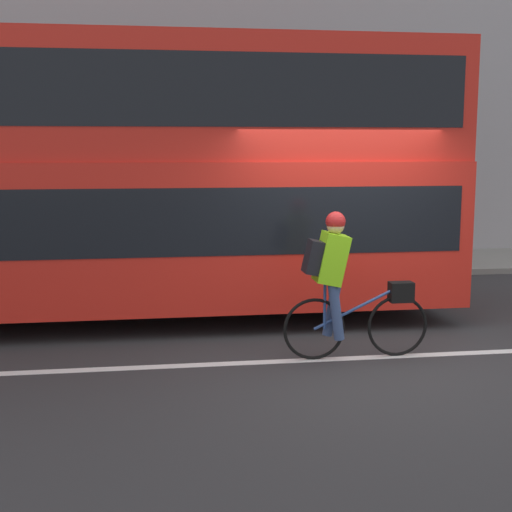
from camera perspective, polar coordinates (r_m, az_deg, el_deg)
ground_plane at (r=8.04m, az=8.43°, el=-7.98°), size 80.00×80.00×0.00m
road_center_line at (r=8.00m, az=8.53°, el=-8.04°), size 50.00×0.14×0.01m
sidewalk_curb at (r=13.50m, az=1.41°, el=-0.78°), size 60.00×2.40×0.10m
building_facade at (r=14.68m, az=0.55°, el=12.69°), size 60.00×0.30×6.59m
bus at (r=9.61m, az=-11.75°, el=6.89°), size 9.03×2.56×3.64m
cyclist_on_bike at (r=7.74m, az=6.87°, el=-1.95°), size 1.62×0.32×1.62m
trash_bin at (r=13.29m, az=0.78°, el=1.15°), size 0.47×0.47×0.85m
street_sign_post at (r=13.38m, az=5.01°, el=5.01°), size 0.36×0.09×2.35m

